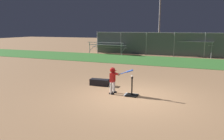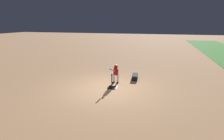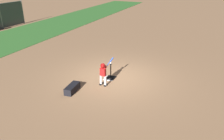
{
  "view_description": "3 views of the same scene",
  "coord_description": "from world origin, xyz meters",
  "views": [
    {
      "loc": [
        2.09,
        -7.34,
        2.47
      ],
      "look_at": [
        -0.91,
        0.14,
        0.93
      ],
      "focal_mm": 35.0,
      "sensor_mm": 36.0,
      "label": 1
    },
    {
      "loc": [
        8.01,
        2.44,
        3.25
      ],
      "look_at": [
        -0.59,
        0.04,
        0.82
      ],
      "focal_mm": 28.0,
      "sensor_mm": 36.0,
      "label": 2
    },
    {
      "loc": [
        -8.35,
        -3.53,
        4.42
      ],
      "look_at": [
        -0.58,
        -0.1,
        0.64
      ],
      "focal_mm": 35.0,
      "sensor_mm": 36.0,
      "label": 3
    }
  ],
  "objects": [
    {
      "name": "baseball",
      "position": [
        -0.12,
        0.16,
        0.75
      ],
      "size": [
        0.07,
        0.07,
        0.07
      ],
      "primitive_type": "sphere",
      "color": "white",
      "rests_on": "batting_tee"
    },
    {
      "name": "home_plate",
      "position": [
        -0.2,
        0.21,
        0.01
      ],
      "size": [
        0.46,
        0.46,
        0.02
      ],
      "primitive_type": "cube",
      "rotation": [
        0.0,
        0.0,
        0.05
      ],
      "color": "white",
      "rests_on": "ground_plane"
    },
    {
      "name": "batting_tee",
      "position": [
        -0.12,
        0.16,
        0.1
      ],
      "size": [
        0.43,
        0.39,
        0.71
      ],
      "color": "black",
      "rests_on": "ground_plane"
    },
    {
      "name": "batter_child",
      "position": [
        -0.86,
        0.17,
        0.64
      ],
      "size": [
        0.94,
        0.33,
        1.02
      ],
      "color": "silver",
      "rests_on": "ground_plane"
    },
    {
      "name": "equipment_bag",
      "position": [
        -1.87,
        1.09,
        0.14
      ],
      "size": [
        0.87,
        0.4,
        0.28
      ],
      "primitive_type": "cube",
      "rotation": [
        0.0,
        0.0,
        0.1
      ],
      "color": "black",
      "rests_on": "ground_plane"
    },
    {
      "name": "ground_plane",
      "position": [
        0.0,
        0.0,
        0.0
      ],
      "size": [
        90.0,
        90.0,
        0.0
      ],
      "primitive_type": "plane",
      "color": "#AD7F56"
    }
  ]
}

